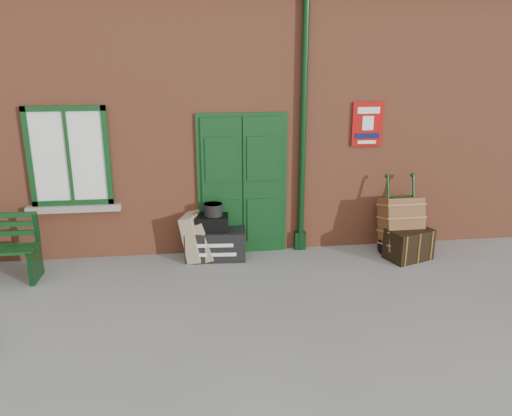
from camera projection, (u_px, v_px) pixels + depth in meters
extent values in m
plane|color=gray|center=(276.00, 289.00, 6.88)|extent=(80.00, 80.00, 0.00)
cube|color=#9F5133|center=(247.00, 115.00, 9.62)|extent=(10.00, 4.00, 4.00)
cube|color=#0F3816|center=(242.00, 187.00, 7.91)|extent=(1.42, 0.12, 2.32)
cube|color=white|center=(69.00, 157.00, 7.42)|extent=(1.20, 0.08, 1.50)
cylinder|color=black|center=(303.00, 129.00, 7.73)|extent=(0.10, 0.10, 4.00)
cube|color=#A70E0B|center=(367.00, 124.00, 7.89)|extent=(0.50, 0.03, 0.70)
cube|color=black|center=(36.00, 264.00, 7.12)|extent=(0.07, 0.48, 0.48)
cube|color=black|center=(215.00, 244.00, 7.91)|extent=(0.98, 0.59, 0.47)
cube|color=black|center=(212.00, 223.00, 7.80)|extent=(0.55, 0.42, 0.24)
cylinder|color=black|center=(213.00, 210.00, 7.74)|extent=(0.30, 0.30, 0.19)
cube|color=tan|center=(194.00, 236.00, 7.83)|extent=(0.48, 0.59, 0.74)
cube|color=tan|center=(206.00, 239.00, 7.85)|extent=(0.50, 0.56, 0.64)
cube|color=black|center=(403.00, 255.00, 7.99)|extent=(0.50, 0.36, 0.05)
cylinder|color=black|center=(388.00, 216.00, 7.95)|extent=(0.05, 0.35, 1.24)
cylinder|color=black|center=(414.00, 215.00, 8.01)|extent=(0.05, 0.35, 1.24)
cylinder|color=black|center=(381.00, 246.00, 8.11)|extent=(0.05, 0.24, 0.23)
cylinder|color=black|center=(414.00, 245.00, 8.19)|extent=(0.05, 0.24, 0.23)
cube|color=brown|center=(401.00, 224.00, 8.00)|extent=(0.62, 0.67, 0.92)
cube|color=black|center=(409.00, 244.00, 7.85)|extent=(0.79, 0.64, 0.49)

